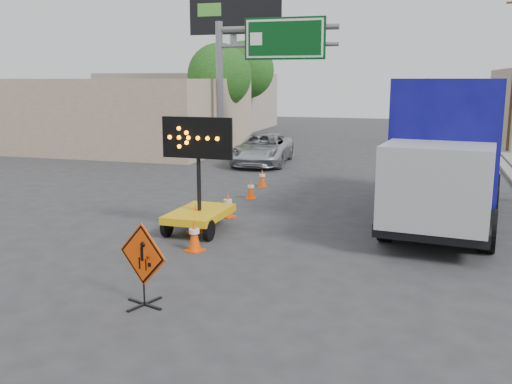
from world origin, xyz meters
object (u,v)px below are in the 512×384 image
at_px(construction_sign, 143,262).
at_px(pickup_truck, 263,149).
at_px(arrow_board, 199,207).
at_px(box_truck, 449,157).

height_order(construction_sign, pickup_truck, construction_sign).
xyz_separation_m(arrow_board, pickup_truck, (-1.81, 12.24, 0.04)).
bearing_deg(construction_sign, box_truck, 76.25).
distance_m(arrow_board, pickup_truck, 12.37).
bearing_deg(arrow_board, construction_sign, -77.30).
relative_size(construction_sign, pickup_truck, 0.30).
xyz_separation_m(construction_sign, arrow_board, (-0.98, 4.99, -0.13)).
bearing_deg(construction_sign, arrow_board, 120.32).
distance_m(construction_sign, pickup_truck, 17.45).
bearing_deg(arrow_board, box_truck, 28.78).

